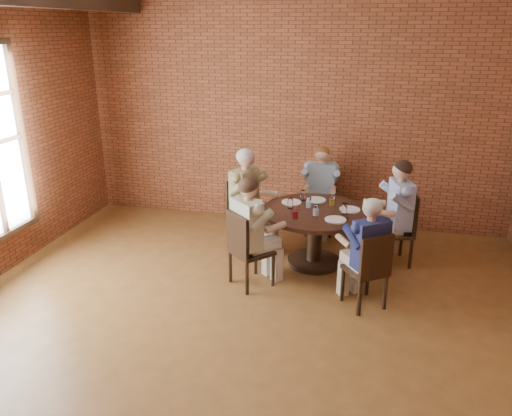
% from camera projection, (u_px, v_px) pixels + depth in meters
% --- Properties ---
extents(floor, '(7.00, 7.00, 0.00)m').
position_uv_depth(floor, '(233.00, 346.00, 4.89)').
color(floor, brown).
rests_on(floor, ground).
extents(wall_back, '(7.00, 0.00, 7.00)m').
position_uv_depth(wall_back, '(293.00, 115.00, 7.51)').
color(wall_back, brown).
rests_on(wall_back, ground).
extents(dining_table, '(1.39, 1.39, 0.75)m').
position_uv_depth(dining_table, '(315.00, 226.00, 6.42)').
color(dining_table, black).
rests_on(dining_table, floor).
extents(chair_a, '(0.56, 0.56, 0.97)m').
position_uv_depth(chair_a, '(400.00, 226.00, 6.46)').
color(chair_a, black).
rests_on(chair_a, floor).
extents(diner_a, '(0.81, 0.72, 1.39)m').
position_uv_depth(diner_a, '(395.00, 213.00, 6.40)').
color(diner_a, '#3B4B9B').
rests_on(diner_a, floor).
extents(chair_b, '(0.44, 0.44, 0.93)m').
position_uv_depth(chair_b, '(320.00, 199.00, 7.51)').
color(chair_b, black).
rests_on(chair_b, floor).
extents(diner_b, '(0.56, 0.67, 1.32)m').
position_uv_depth(diner_b, '(320.00, 191.00, 7.37)').
color(diner_b, '#7D929F').
rests_on(diner_b, floor).
extents(chair_c, '(0.59, 0.59, 0.98)m').
position_uv_depth(chair_c, '(243.00, 211.00, 6.96)').
color(chair_c, black).
rests_on(chair_c, floor).
extents(diner_c, '(0.85, 0.77, 1.41)m').
position_uv_depth(diner_c, '(248.00, 200.00, 6.86)').
color(diner_c, brown).
rests_on(diner_c, floor).
extents(chair_d, '(0.61, 0.61, 0.94)m').
position_uv_depth(chair_d, '(245.00, 247.00, 5.86)').
color(chair_d, black).
rests_on(chair_d, floor).
extents(diner_d, '(0.84, 0.85, 1.34)m').
position_uv_depth(diner_d, '(251.00, 233.00, 5.85)').
color(diner_d, beige).
rests_on(diner_d, floor).
extents(chair_e, '(0.55, 0.55, 0.90)m').
position_uv_depth(chair_e, '(370.00, 268.00, 5.39)').
color(chair_e, black).
rests_on(chair_e, floor).
extents(diner_e, '(0.75, 0.78, 1.27)m').
position_uv_depth(diner_e, '(367.00, 253.00, 5.40)').
color(diner_e, '#1A1F49').
rests_on(diner_e, floor).
extents(plate_a, '(0.26, 0.26, 0.01)m').
position_uv_depth(plate_a, '(350.00, 209.00, 6.35)').
color(plate_a, white).
rests_on(plate_a, dining_table).
extents(plate_b, '(0.26, 0.26, 0.01)m').
position_uv_depth(plate_b, '(316.00, 200.00, 6.70)').
color(plate_b, white).
rests_on(plate_b, dining_table).
extents(plate_c, '(0.26, 0.26, 0.01)m').
position_uv_depth(plate_c, '(291.00, 202.00, 6.61)').
color(plate_c, white).
rests_on(plate_c, dining_table).
extents(plate_d, '(0.26, 0.26, 0.01)m').
position_uv_depth(plate_d, '(336.00, 220.00, 6.01)').
color(plate_d, white).
rests_on(plate_d, dining_table).
extents(glass_a, '(0.07, 0.07, 0.14)m').
position_uv_depth(glass_a, '(344.00, 209.00, 6.20)').
color(glass_a, white).
rests_on(glass_a, dining_table).
extents(glass_b, '(0.07, 0.07, 0.14)m').
position_uv_depth(glass_b, '(332.00, 200.00, 6.48)').
color(glass_b, white).
rests_on(glass_b, dining_table).
extents(glass_c, '(0.07, 0.07, 0.14)m').
position_uv_depth(glass_c, '(303.00, 195.00, 6.68)').
color(glass_c, white).
rests_on(glass_c, dining_table).
extents(glass_d, '(0.07, 0.07, 0.14)m').
position_uv_depth(glass_d, '(309.00, 202.00, 6.42)').
color(glass_d, white).
rests_on(glass_d, dining_table).
extents(glass_e, '(0.07, 0.07, 0.14)m').
position_uv_depth(glass_e, '(290.00, 203.00, 6.38)').
color(glass_e, white).
rests_on(glass_e, dining_table).
extents(glass_f, '(0.07, 0.07, 0.14)m').
position_uv_depth(glass_f, '(295.00, 213.00, 6.05)').
color(glass_f, white).
rests_on(glass_f, dining_table).
extents(glass_g, '(0.07, 0.07, 0.14)m').
position_uv_depth(glass_g, '(316.00, 210.00, 6.14)').
color(glass_g, white).
rests_on(glass_g, dining_table).
extents(smartphone, '(0.07, 0.13, 0.01)m').
position_uv_depth(smartphone, '(346.00, 219.00, 6.04)').
color(smartphone, black).
rests_on(smartphone, dining_table).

